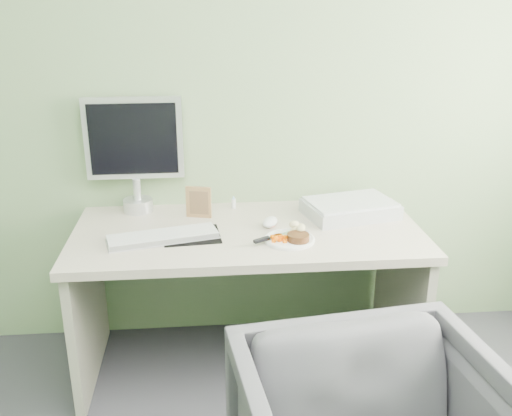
{
  "coord_description": "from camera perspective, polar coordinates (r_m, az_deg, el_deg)",
  "views": [
    {
      "loc": [
        -0.18,
        -0.79,
        1.73
      ],
      "look_at": [
        0.03,
        1.5,
        0.88
      ],
      "focal_mm": 40.0,
      "sensor_mm": 36.0,
      "label": 1
    }
  ],
  "objects": [
    {
      "name": "steak",
      "position": [
        2.48,
        4.25,
        -2.94
      ],
      "size": [
        0.13,
        0.13,
        0.03
      ],
      "primitive_type": "cylinder",
      "rotation": [
        0.0,
        0.0,
        -0.42
      ],
      "color": "black",
      "rests_on": "plate"
    },
    {
      "name": "mousepad",
      "position": [
        2.57,
        -6.46,
        -2.73
      ],
      "size": [
        0.27,
        0.24,
        0.0
      ],
      "primitive_type": "cube",
      "rotation": [
        0.0,
        0.0,
        0.09
      ],
      "color": "black",
      "rests_on": "desk"
    },
    {
      "name": "photo_frame",
      "position": [
        2.76,
        -5.76,
        0.58
      ],
      "size": [
        0.12,
        0.05,
        0.16
      ],
      "primitive_type": "cube",
      "rotation": [
        0.0,
        0.0,
        -0.26
      ],
      "color": "#A9754F",
      "rests_on": "desk"
    },
    {
      "name": "computer_mouse",
      "position": [
        2.66,
        1.42,
        -1.41
      ],
      "size": [
        0.1,
        0.13,
        0.04
      ],
      "primitive_type": "ellipsoid",
      "rotation": [
        0.0,
        0.0,
        -0.41
      ],
      "color": "white",
      "rests_on": "desk"
    },
    {
      "name": "eyedrop_bottle",
      "position": [
        2.88,
        -2.25,
        0.55
      ],
      "size": [
        0.02,
        0.02,
        0.07
      ],
      "color": "white",
      "rests_on": "desk"
    },
    {
      "name": "potato_pile",
      "position": [
        2.55,
        4.08,
        -2.02
      ],
      "size": [
        0.1,
        0.07,
        0.05
      ],
      "primitive_type": "ellipsoid",
      "rotation": [
        0.0,
        0.0,
        -0.07
      ],
      "color": "tan",
      "rests_on": "plate"
    },
    {
      "name": "carrot_heap",
      "position": [
        2.47,
        2.33,
        -2.86
      ],
      "size": [
        0.07,
        0.07,
        0.04
      ],
      "primitive_type": "cube",
      "rotation": [
        0.0,
        0.0,
        -0.38
      ],
      "color": "#F76805",
      "rests_on": "plate"
    },
    {
      "name": "steak_knife",
      "position": [
        2.47,
        1.2,
        -3.03
      ],
      "size": [
        0.19,
        0.12,
        0.01
      ],
      "rotation": [
        0.0,
        0.0,
        0.53
      ],
      "color": "silver",
      "rests_on": "plate"
    },
    {
      "name": "scanner",
      "position": [
        2.82,
        9.38,
        -0.1
      ],
      "size": [
        0.48,
        0.37,
        0.07
      ],
      "primitive_type": "cube",
      "rotation": [
        0.0,
        0.0,
        0.24
      ],
      "color": "#B4B7BB",
      "rests_on": "desk"
    },
    {
      "name": "plate",
      "position": [
        2.51,
        3.37,
        -3.17
      ],
      "size": [
        0.22,
        0.22,
        0.01
      ],
      "primitive_type": "cylinder",
      "color": "white",
      "rests_on": "desk"
    },
    {
      "name": "desk",
      "position": [
        2.7,
        -0.82,
        -5.76
      ],
      "size": [
        1.6,
        0.75,
        0.73
      ],
      "color": "beige",
      "rests_on": "floor"
    },
    {
      "name": "wall_back",
      "position": [
        2.83,
        -1.51,
        12.49
      ],
      "size": [
        3.5,
        0.0,
        3.5
      ],
      "primitive_type": "plane",
      "rotation": [
        1.57,
        0.0,
        0.0
      ],
      "color": "gray",
      "rests_on": "floor"
    },
    {
      "name": "monitor",
      "position": [
        2.84,
        -12.07,
        5.88
      ],
      "size": [
        0.47,
        0.15,
        0.56
      ],
      "rotation": [
        0.0,
        0.0,
        0.01
      ],
      "color": "silver",
      "rests_on": "desk"
    },
    {
      "name": "keyboard",
      "position": [
        2.54,
        -9.28,
        -2.8
      ],
      "size": [
        0.5,
        0.25,
        0.02
      ],
      "primitive_type": "cube",
      "rotation": [
        0.0,
        0.0,
        0.24
      ],
      "color": "white",
      "rests_on": "desk"
    }
  ]
}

